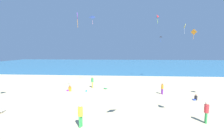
# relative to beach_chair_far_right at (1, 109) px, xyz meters

# --- Properties ---
(ground_plane) EXTENTS (120.00, 120.00, 0.00)m
(ground_plane) POSITION_rel_beach_chair_far_right_xyz_m (9.67, 6.18, -0.30)
(ground_plane) COLOR #C6B58C
(ocean_water) EXTENTS (120.00, 60.00, 0.05)m
(ocean_water) POSITION_rel_beach_chair_far_right_xyz_m (9.67, 51.57, -0.27)
(ocean_water) COLOR teal
(ocean_water) RESTS_ON ground_plane
(beach_chair_far_right) EXTENTS (0.55, 0.62, 0.64)m
(beach_chair_far_right) POSITION_rel_beach_chair_far_right_xyz_m (0.00, 0.00, 0.00)
(beach_chair_far_right) COLOR white
(beach_chair_far_right) RESTS_ON ground_plane
(cooler_box) EXTENTS (0.56, 0.56, 0.23)m
(cooler_box) POSITION_rel_beach_chair_far_right_xyz_m (8.34, 9.40, -0.18)
(cooler_box) COLOR #339956
(cooler_box) RESTS_ON ground_plane
(person_0) EXTENTS (0.41, 0.41, 1.67)m
(person_0) POSITION_rel_beach_chair_far_right_xyz_m (17.24, -0.83, 0.67)
(person_0) COLOR green
(person_0) RESTS_ON ground_plane
(person_2) EXTENTS (0.66, 0.41, 0.81)m
(person_2) POSITION_rel_beach_chair_far_right_xyz_m (3.59, 7.86, 0.00)
(person_2) COLOR orange
(person_2) RESTS_ON ground_plane
(person_3) EXTENTS (0.58, 0.48, 0.65)m
(person_3) POSITION_rel_beach_chair_far_right_xyz_m (18.98, 5.01, -0.06)
(person_3) COLOR black
(person_3) RESTS_ON ground_plane
(person_4) EXTENTS (0.39, 0.39, 1.66)m
(person_4) POSITION_rel_beach_chair_far_right_xyz_m (6.28, 10.15, 0.66)
(person_4) COLOR yellow
(person_4) RESTS_ON ground_plane
(person_5) EXTENTS (0.40, 0.40, 1.42)m
(person_5) POSITION_rel_beach_chair_far_right_xyz_m (15.81, 7.18, 0.52)
(person_5) COLOR purple
(person_5) RESTS_ON ground_plane
(person_6) EXTENTS (0.46, 0.46, 1.71)m
(person_6) POSITION_rel_beach_chair_far_right_xyz_m (7.87, -2.19, 0.69)
(person_6) COLOR green
(person_6) RESTS_ON ground_plane
(person_7) EXTENTS (0.60, 0.47, 0.68)m
(person_7) POSITION_rel_beach_chair_far_right_xyz_m (6.15, 7.73, -0.05)
(person_7) COLOR white
(person_7) RESTS_ON ground_plane
(kite_purple) EXTENTS (0.25, 0.76, 1.75)m
(kite_purple) POSITION_rel_beach_chair_far_right_xyz_m (5.31, 6.52, 9.28)
(kite_purple) COLOR purple
(kite_black) EXTENTS (0.83, 0.80, 1.11)m
(kite_black) POSITION_rel_beach_chair_far_right_xyz_m (17.94, 18.71, 7.82)
(kite_black) COLOR black
(kite_yellow) EXTENTS (0.33, 0.99, 1.91)m
(kite_yellow) POSITION_rel_beach_chair_far_right_xyz_m (22.69, 20.01, 9.86)
(kite_yellow) COLOR yellow
(kite_orange) EXTENTS (0.85, 0.74, 1.78)m
(kite_orange) POSITION_rel_beach_chair_far_right_xyz_m (23.46, 17.49, 8.50)
(kite_orange) COLOR orange
(kite_blue) EXTENTS (0.82, 0.66, 1.39)m
(kite_blue) POSITION_rel_beach_chair_far_right_xyz_m (5.98, 12.47, 10.44)
(kite_blue) COLOR blue
(kite_red) EXTENTS (0.69, 0.63, 1.66)m
(kite_red) POSITION_rel_beach_chair_far_right_xyz_m (16.88, 17.20, 11.35)
(kite_red) COLOR red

